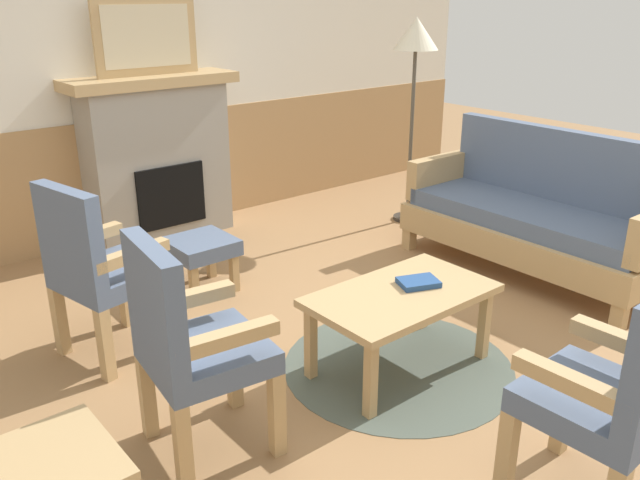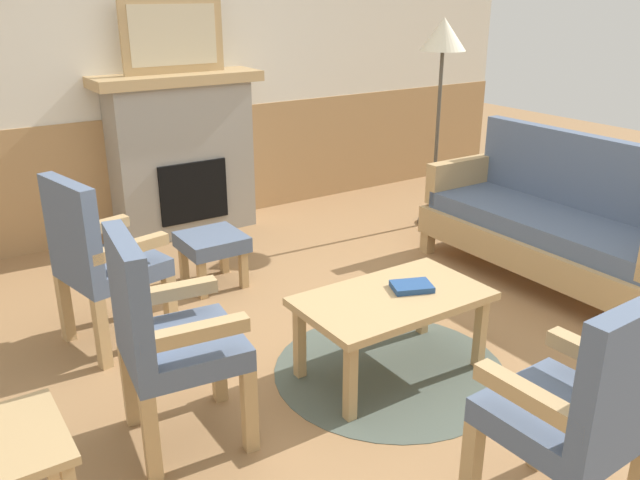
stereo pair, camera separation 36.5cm
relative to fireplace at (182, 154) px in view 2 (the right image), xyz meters
The scene contains 13 objects.
ground_plane 2.44m from the fireplace, 90.00° to the right, with size 14.00×14.00×0.00m, color #997047.
wall_back 0.70m from the fireplace, 90.00° to the left, with size 7.20×0.14×2.70m.
fireplace is the anchor object (origin of this frame).
framed_picture 0.91m from the fireplace, 90.00° to the left, with size 0.80×0.04×0.56m.
couch 2.87m from the fireplace, 53.75° to the right, with size 0.70×1.80×0.98m.
coffee_table 2.62m from the fireplace, 89.21° to the right, with size 0.96×0.56×0.44m.
round_rug 2.69m from the fireplace, 89.21° to the right, with size 1.22×1.22×0.01m, color #4C564C.
book_on_table 2.62m from the fireplace, 86.48° to the right, with size 0.20×0.14×0.03m, color navy.
footstool 1.20m from the fireplace, 103.82° to the right, with size 0.40×0.40×0.36m.
armchair_near_fireplace 2.76m from the fireplace, 114.01° to the right, with size 0.53×0.53×0.98m.
armchair_by_window_left 1.88m from the fireplace, 126.20° to the right, with size 0.57×0.57×0.98m.
armchair_front_left 3.82m from the fireplace, 91.76° to the right, with size 0.50×0.50×0.98m.
floor_lamp_by_couch 2.22m from the fireplace, 28.14° to the right, with size 0.36×0.36×1.68m.
Camera 2 is at (-1.92, -2.55, 1.88)m, focal length 36.87 mm.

